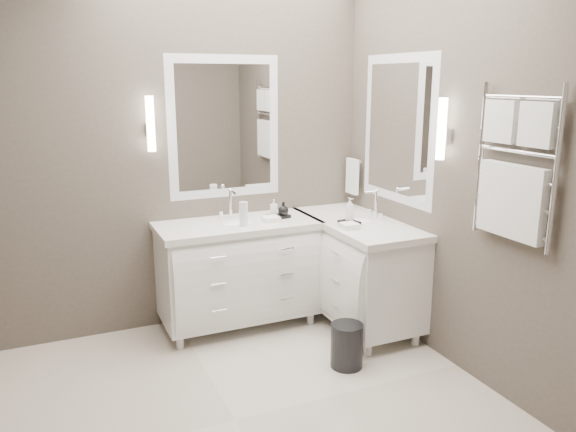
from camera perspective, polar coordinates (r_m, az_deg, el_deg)
name	(u,v)px	position (r m, az deg, el deg)	size (l,w,h in m)	color
floor	(235,421)	(3.46, -5.37, -20.05)	(3.20, 3.00, 0.01)	beige
wall_back	(168,156)	(4.37, -12.12, 5.99)	(3.20, 0.01, 2.70)	#4F463F
wall_front	(396,285)	(1.62, 10.95, -6.93)	(3.20, 0.01, 2.70)	#4F463F
wall_right	(472,171)	(3.74, 18.17, 4.36)	(0.01, 3.00, 2.70)	#4F463F
vanity_back	(238,267)	(4.42, -5.06, -5.20)	(1.24, 0.59, 0.97)	white
vanity_right	(357,265)	(4.49, 6.98, -4.95)	(0.59, 1.24, 0.97)	white
mirror_back	(225,127)	(4.45, -6.46, 8.93)	(0.90, 0.02, 1.10)	white
mirror_right	(398,129)	(4.33, 11.10, 8.64)	(0.02, 0.90, 1.10)	white
sconce_back	(151,125)	(4.25, -13.79, 8.98)	(0.06, 0.06, 0.40)	white
sconce_right	(442,130)	(3.83, 15.33, 8.41)	(0.06, 0.06, 0.40)	white
towel_bar_corner	(352,176)	(4.83, 6.56, 4.10)	(0.03, 0.22, 0.30)	white
towel_ladder	(514,175)	(3.41, 21.99, 3.92)	(0.06, 0.58, 0.90)	white
waste_bin	(347,345)	(3.93, 5.99, -12.95)	(0.22, 0.22, 0.31)	black
amenity_tray_back	(278,216)	(4.43, -0.99, -0.02)	(0.16, 0.12, 0.02)	black
amenity_tray_right	(349,222)	(4.27, 6.25, -0.65)	(0.11, 0.15, 0.02)	black
water_bottle	(244,214)	(4.18, -4.53, 0.20)	(0.06, 0.06, 0.18)	silver
soap_bottle_a	(274,207)	(4.42, -1.45, 0.92)	(0.05, 0.06, 0.12)	white
soap_bottle_b	(283,209)	(4.40, -0.48, 0.76)	(0.08, 0.08, 0.11)	black
soap_bottle_c	(350,209)	(4.25, 6.29, 0.66)	(0.07, 0.07, 0.18)	white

